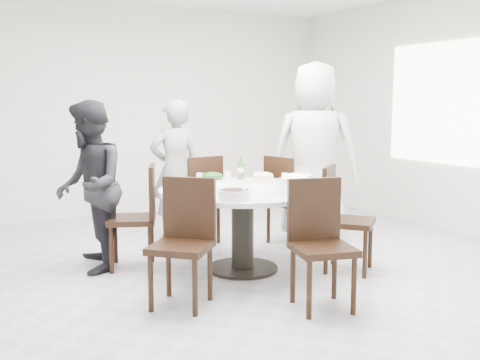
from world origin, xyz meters
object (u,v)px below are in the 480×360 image
chair_s (323,246)px  diner_left (90,187)px  chair_ne (291,200)px  soup_bowl (234,195)px  dining_table (243,229)px  chair_se (349,219)px  diner_middle (175,170)px  rice_bowl (296,186)px  chair_n (196,199)px  chair_nw (132,217)px  chair_sw (181,244)px  diner_right (315,152)px  beverage_bottle (241,168)px

chair_s → diner_left: (-1.28, 1.76, 0.29)m
chair_ne → diner_left: (-2.12, 0.03, 0.29)m
soup_bowl → dining_table: bearing=55.2°
chair_s → diner_left: 2.19m
soup_bowl → chair_se: bearing=0.2°
diner_middle → rice_bowl: bearing=110.4°
chair_n → chair_nw: bearing=24.8°
chair_nw → chair_sw: 1.12m
dining_table → chair_n: bearing=88.1°
dining_table → soup_bowl: 0.71m
rice_bowl → soup_bowl: bearing=-176.7°
chair_n → diner_right: diner_right is taller
chair_sw → diner_left: (-0.37, 1.22, 0.29)m
chair_n → chair_se: 1.78m
chair_n → chair_s: bearing=82.5°
chair_ne → chair_n: 1.02m
chair_nw → beverage_bottle: bearing=111.2°
rice_bowl → soup_bowl: size_ratio=1.14×
chair_s → soup_bowl: bearing=135.5°
chair_sw → diner_middle: 2.13m
chair_nw → diner_right: diner_right is taller
chair_ne → chair_sw: size_ratio=1.00×
diner_left → rice_bowl: bearing=65.6°
chair_nw → chair_se: 1.97m
beverage_bottle → diner_left: bearing=175.9°
diner_right → rice_bowl: bearing=89.3°
diner_left → soup_bowl: (0.88, -1.11, 0.02)m
diner_right → beverage_bottle: 1.00m
rice_bowl → soup_bowl: (-0.61, -0.03, -0.02)m
rice_bowl → dining_table: bearing=121.8°
beverage_bottle → chair_se: bearing=-60.6°
chair_nw → diner_middle: diner_middle is taller
chair_sw → diner_right: bearing=74.0°
diner_right → chair_s: bearing=97.2°
rice_bowl → beverage_bottle: 0.98m
dining_table → soup_bowl: (-0.33, -0.48, 0.41)m
chair_n → chair_se: (0.79, -1.60, 0.00)m
dining_table → soup_bowl: size_ratio=5.78×
dining_table → chair_ne: 1.10m
dining_table → chair_sw: (-0.83, -0.58, 0.10)m
chair_se → diner_left: diner_left is taller
chair_ne → dining_table: bearing=111.6°
dining_table → rice_bowl: 0.68m
chair_ne → diner_middle: (-1.01, 0.79, 0.30)m
chair_nw → diner_left: (-0.35, 0.10, 0.29)m
chair_nw → rice_bowl: size_ratio=3.21×
chair_sw → rice_bowl: 1.17m
rice_bowl → chair_ne: bearing=58.6°
chair_n → diner_middle: (-0.13, 0.27, 0.30)m
chair_se → diner_middle: diner_middle is taller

